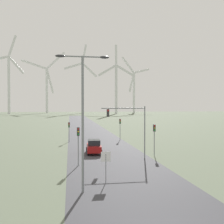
% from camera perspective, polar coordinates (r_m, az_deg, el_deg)
% --- Properties ---
extents(road_surface, '(10.00, 240.00, 0.01)m').
position_cam_1_polar(road_surface, '(58.86, -4.58, -4.85)').
color(road_surface, '#38383D').
rests_on(road_surface, ground).
extents(streetlamp, '(3.85, 0.32, 9.88)m').
position_cam_1_polar(streetlamp, '(18.91, -6.40, 1.34)').
color(streetlamp, gray).
rests_on(streetlamp, ground).
extents(stop_sign_near, '(0.81, 0.07, 2.52)m').
position_cam_1_polar(stop_sign_near, '(21.64, -1.36, -10.63)').
color(stop_sign_near, gray).
rests_on(stop_sign_near, ground).
extents(traffic_light_post_near_left, '(0.28, 0.34, 4.04)m').
position_cam_1_polar(traffic_light_post_near_left, '(27.64, -7.36, -5.55)').
color(traffic_light_post_near_left, gray).
rests_on(traffic_light_post_near_left, ground).
extents(traffic_light_post_near_right, '(0.28, 0.34, 3.94)m').
position_cam_1_polar(traffic_light_post_near_right, '(33.77, 9.20, -4.45)').
color(traffic_light_post_near_right, gray).
rests_on(traffic_light_post_near_right, ground).
extents(traffic_light_post_mid_left, '(0.28, 0.33, 3.46)m').
position_cam_1_polar(traffic_light_post_mid_left, '(46.36, -9.34, -3.34)').
color(traffic_light_post_mid_left, gray).
rests_on(traffic_light_post_mid_left, ground).
extents(traffic_light_post_mid_right, '(0.28, 0.33, 3.91)m').
position_cam_1_polar(traffic_light_post_mid_right, '(48.67, 1.78, -2.73)').
color(traffic_light_post_mid_right, gray).
rests_on(traffic_light_post_mid_right, ground).
extents(traffic_light_mast_overhead, '(5.29, 0.35, 6.26)m').
position_cam_1_polar(traffic_light_mast_overhead, '(30.98, 3.91, -1.94)').
color(traffic_light_mast_overhead, gray).
rests_on(traffic_light_mast_overhead, ground).
extents(car_approaching, '(1.99, 4.18, 1.83)m').
position_cam_1_polar(car_approaching, '(34.96, -3.97, -7.51)').
color(car_approaching, maroon).
rests_on(car_approaching, ground).
extents(wind_turbine_far_left, '(30.65, 5.35, 65.24)m').
position_cam_1_polar(wind_turbine_far_left, '(234.35, -21.53, 6.71)').
color(wind_turbine_far_left, silver).
rests_on(wind_turbine_far_left, ground).
extents(wind_turbine_left, '(39.48, 11.05, 59.02)m').
position_cam_1_polar(wind_turbine_left, '(254.98, -14.01, 5.80)').
color(wind_turbine_left, silver).
rests_on(wind_turbine_left, ground).
extents(wind_turbine_center, '(30.59, 7.39, 63.81)m').
position_cam_1_polar(wind_turbine_center, '(244.53, -6.43, 6.35)').
color(wind_turbine_center, silver).
rests_on(wind_turbine_center, ground).
extents(wind_turbine_right, '(30.86, 2.60, 58.32)m').
position_cam_1_polar(wind_turbine_right, '(222.25, 0.91, 6.16)').
color(wind_turbine_right, silver).
rests_on(wind_turbine_right, ground).
extents(wind_turbine_far_right, '(30.71, 13.14, 53.25)m').
position_cam_1_polar(wind_turbine_far_right, '(255.22, 4.79, 5.32)').
color(wind_turbine_far_right, silver).
rests_on(wind_turbine_far_right, ground).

